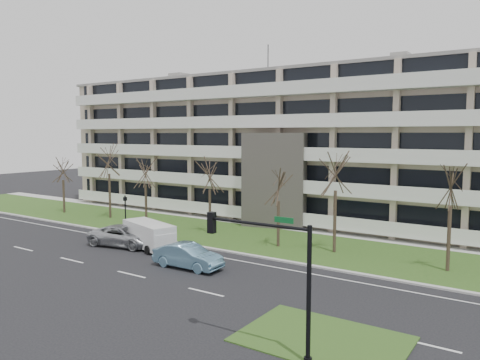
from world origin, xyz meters
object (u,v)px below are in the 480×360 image
Objects in this scene: blue_sedan at (188,256)px; traffic_signal at (272,265)px; silver_pickup at (125,236)px; white_van at (149,233)px; pedestrian_signal at (125,208)px.

traffic_signal is at bearing -126.91° from blue_sedan.
silver_pickup is 1.04× the size of traffic_signal.
white_van reaches higher than silver_pickup.
traffic_signal is at bearing -13.05° from white_van.
traffic_signal is 1.80× the size of pedestrian_signal.
blue_sedan is at bearing -44.98° from pedestrian_signal.
silver_pickup is 1.06× the size of white_van.
pedestrian_signal reaches higher than blue_sedan.
white_van reaches higher than blue_sedan.
pedestrian_signal reaches higher than white_van.
white_van is at bearing 147.88° from traffic_signal.
white_van is at bearing -87.02° from silver_pickup.
traffic_signal is at bearing -126.17° from silver_pickup.
white_van is 8.48m from pedestrian_signal.
blue_sedan is at bearing 143.66° from traffic_signal.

